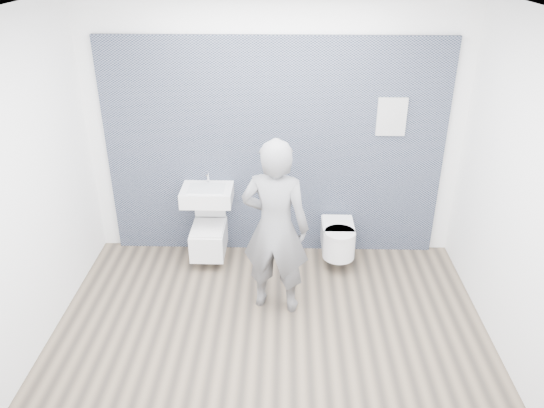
{
  "coord_description": "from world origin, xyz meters",
  "views": [
    {
      "loc": [
        0.12,
        -3.85,
        3.25
      ],
      "look_at": [
        0.0,
        0.6,
        1.0
      ],
      "focal_mm": 35.0,
      "sensor_mm": 36.0,
      "label": 1
    }
  ],
  "objects_px": {
    "toilet_rounded": "(338,239)",
    "visitor": "(275,228)",
    "toilet_square": "(209,237)",
    "washbasin": "(207,195)"
  },
  "relations": [
    {
      "from": "toilet_square",
      "to": "visitor",
      "type": "relative_size",
      "value": 0.41
    },
    {
      "from": "toilet_square",
      "to": "toilet_rounded",
      "type": "bearing_deg",
      "value": -1.55
    },
    {
      "from": "washbasin",
      "to": "visitor",
      "type": "bearing_deg",
      "value": -48.78
    },
    {
      "from": "toilet_square",
      "to": "visitor",
      "type": "xyz_separation_m",
      "value": [
        0.75,
        -0.8,
        0.58
      ]
    },
    {
      "from": "toilet_rounded",
      "to": "visitor",
      "type": "height_order",
      "value": "visitor"
    },
    {
      "from": "washbasin",
      "to": "toilet_rounded",
      "type": "xyz_separation_m",
      "value": [
        1.42,
        -0.09,
        -0.47
      ]
    },
    {
      "from": "visitor",
      "to": "toilet_rounded",
      "type": "bearing_deg",
      "value": -120.23
    },
    {
      "from": "toilet_rounded",
      "to": "visitor",
      "type": "distance_m",
      "value": 1.16
    },
    {
      "from": "washbasin",
      "to": "visitor",
      "type": "height_order",
      "value": "visitor"
    },
    {
      "from": "toilet_square",
      "to": "washbasin",
      "type": "bearing_deg",
      "value": 90.0
    }
  ]
}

